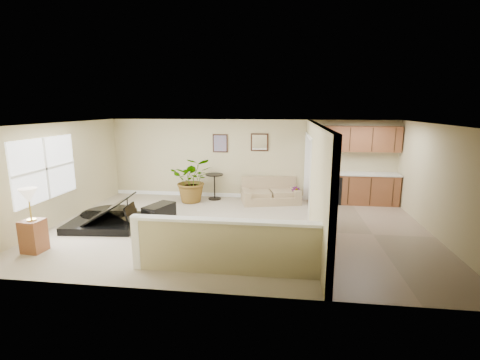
# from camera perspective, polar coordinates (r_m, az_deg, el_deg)

# --- Properties ---
(floor) EXTENTS (9.00, 9.00, 0.00)m
(floor) POSITION_cam_1_polar(r_m,az_deg,el_deg) (8.45, -0.47, -7.98)
(floor) COLOR tan
(floor) RESTS_ON ground
(back_wall) EXTENTS (9.00, 0.04, 2.50)m
(back_wall) POSITION_cam_1_polar(r_m,az_deg,el_deg) (11.05, 1.64, 3.41)
(back_wall) COLOR tan
(back_wall) RESTS_ON floor
(front_wall) EXTENTS (9.00, 0.04, 2.50)m
(front_wall) POSITION_cam_1_polar(r_m,az_deg,el_deg) (5.25, -4.98, -6.10)
(front_wall) COLOR tan
(front_wall) RESTS_ON floor
(left_wall) EXTENTS (0.04, 6.00, 2.50)m
(left_wall) POSITION_cam_1_polar(r_m,az_deg,el_deg) (9.79, -27.57, 0.98)
(left_wall) COLOR tan
(left_wall) RESTS_ON floor
(right_wall) EXTENTS (0.04, 6.00, 2.50)m
(right_wall) POSITION_cam_1_polar(r_m,az_deg,el_deg) (8.73, 30.21, -0.44)
(right_wall) COLOR tan
(right_wall) RESTS_ON floor
(ceiling) EXTENTS (9.00, 6.00, 0.04)m
(ceiling) POSITION_cam_1_polar(r_m,az_deg,el_deg) (7.96, -0.50, 9.21)
(ceiling) COLOR white
(ceiling) RESTS_ON back_wall
(kitchen_vinyl) EXTENTS (2.70, 6.00, 0.01)m
(kitchen_vinyl) POSITION_cam_1_polar(r_m,az_deg,el_deg) (8.63, 20.97, -8.34)
(kitchen_vinyl) COLOR gray
(kitchen_vinyl) RESTS_ON floor
(interior_partition) EXTENTS (0.18, 5.99, 2.50)m
(interior_partition) POSITION_cam_1_polar(r_m,az_deg,el_deg) (8.32, 12.13, 0.16)
(interior_partition) COLOR tan
(interior_partition) RESTS_ON floor
(pony_half_wall) EXTENTS (3.42, 0.22, 1.00)m
(pony_half_wall) POSITION_cam_1_polar(r_m,az_deg,el_deg) (6.13, -2.74, -10.66)
(pony_half_wall) COLOR tan
(pony_half_wall) RESTS_ON floor
(left_window) EXTENTS (0.05, 2.15, 1.45)m
(left_window) POSITION_cam_1_polar(r_m,az_deg,el_deg) (9.35, -29.34, 1.60)
(left_window) COLOR white
(left_window) RESTS_ON left_wall
(wall_art_left) EXTENTS (0.48, 0.04, 0.58)m
(wall_art_left) POSITION_cam_1_polar(r_m,az_deg,el_deg) (11.09, -3.27, 6.03)
(wall_art_left) COLOR #311B11
(wall_art_left) RESTS_ON back_wall
(wall_mirror) EXTENTS (0.55, 0.04, 0.55)m
(wall_mirror) POSITION_cam_1_polar(r_m,az_deg,el_deg) (10.93, 3.22, 6.21)
(wall_mirror) COLOR #311B11
(wall_mirror) RESTS_ON back_wall
(kitchen_cabinets) EXTENTS (2.36, 0.65, 2.33)m
(kitchen_cabinets) POSITION_cam_1_polar(r_m,az_deg,el_deg) (11.00, 18.26, 0.77)
(kitchen_cabinets) COLOR brown
(kitchen_cabinets) RESTS_ON floor
(piano) EXTENTS (2.05, 2.13, 1.58)m
(piano) POSITION_cam_1_polar(r_m,az_deg,el_deg) (9.21, -21.17, -2.84)
(piano) COLOR black
(piano) RESTS_ON floor
(piano_bench) EXTENTS (0.66, 0.91, 0.55)m
(piano_bench) POSITION_cam_1_polar(r_m,az_deg,el_deg) (8.77, -13.09, -5.67)
(piano_bench) COLOR black
(piano_bench) RESTS_ON floor
(loveseat) EXTENTS (1.94, 1.36, 0.98)m
(loveseat) POSITION_cam_1_polar(r_m,az_deg,el_deg) (10.72, 5.03, -1.67)
(loveseat) COLOR tan
(loveseat) RESTS_ON floor
(accent_table) EXTENTS (0.56, 0.56, 0.81)m
(accent_table) POSITION_cam_1_polar(r_m,az_deg,el_deg) (11.00, -4.21, -0.51)
(accent_table) COLOR black
(accent_table) RESTS_ON floor
(palm_plant) EXTENTS (1.44, 1.31, 1.39)m
(palm_plant) POSITION_cam_1_polar(r_m,az_deg,el_deg) (10.74, -7.79, -0.01)
(palm_plant) COLOR black
(palm_plant) RESTS_ON floor
(small_plant) EXTENTS (0.35, 0.35, 0.52)m
(small_plant) POSITION_cam_1_polar(r_m,az_deg,el_deg) (10.66, 9.10, -2.69)
(small_plant) COLOR black
(small_plant) RESTS_ON floor
(lamp_stand) EXTENTS (0.41, 0.41, 1.31)m
(lamp_stand) POSITION_cam_1_polar(r_m,az_deg,el_deg) (8.14, -30.94, -6.39)
(lamp_stand) COLOR brown
(lamp_stand) RESTS_ON floor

